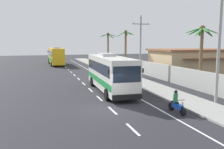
% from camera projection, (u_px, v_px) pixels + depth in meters
% --- Properties ---
extents(ground_plane, '(160.00, 160.00, 0.00)m').
position_uv_depth(ground_plane, '(111.00, 109.00, 17.57)').
color(ground_plane, '#28282D').
extents(sidewalk_kerb, '(3.20, 90.00, 0.14)m').
position_uv_depth(sidewalk_kerb, '(141.00, 82.00, 29.00)').
color(sidewalk_kerb, '#999993').
rests_on(sidewalk_kerb, ground).
extents(lane_markings, '(3.55, 71.00, 0.01)m').
position_uv_depth(lane_markings, '(96.00, 79.00, 31.87)').
color(lane_markings, white).
rests_on(lane_markings, ground).
extents(boundary_wall, '(0.24, 60.00, 2.09)m').
position_uv_depth(boundary_wall, '(154.00, 70.00, 33.76)').
color(boundary_wall, '#B2B2AD').
rests_on(boundary_wall, ground).
extents(coach_bus_foreground, '(3.18, 10.96, 3.79)m').
position_uv_depth(coach_bus_foreground, '(110.00, 72.00, 23.96)').
color(coach_bus_foreground, silver).
rests_on(coach_bus_foreground, ground).
extents(coach_bus_far_lane, '(3.17, 11.48, 3.94)m').
position_uv_depth(coach_bus_far_lane, '(56.00, 56.00, 52.30)').
color(coach_bus_far_lane, gold).
rests_on(coach_bus_far_lane, ground).
extents(motorcycle_beside_bus, '(0.56, 1.96, 1.63)m').
position_uv_depth(motorcycle_beside_bus, '(176.00, 104.00, 16.63)').
color(motorcycle_beside_bus, black).
rests_on(motorcycle_beside_bus, ground).
extents(pedestrian_near_kerb, '(0.36, 0.36, 1.70)m').
position_uv_depth(pedestrian_near_kerb, '(115.00, 67.00, 37.58)').
color(pedestrian_near_kerb, gold).
rests_on(pedestrian_near_kerb, sidewalk_kerb).
extents(pedestrian_midwalk, '(0.36, 0.36, 1.58)m').
position_uv_depth(pedestrian_midwalk, '(124.00, 71.00, 32.71)').
color(pedestrian_midwalk, '#75388E').
rests_on(pedestrian_midwalk, sidewalk_kerb).
extents(utility_pole_nearest, '(2.23, 0.24, 9.83)m').
position_uv_depth(utility_pole_nearest, '(219.00, 40.00, 18.35)').
color(utility_pole_nearest, '#9E9E99').
rests_on(utility_pole_nearest, ground).
extents(utility_pole_mid, '(2.54, 0.24, 8.50)m').
position_uv_depth(utility_pole_mid, '(140.00, 46.00, 32.37)').
color(utility_pole_mid, '#9E9E99').
rests_on(utility_pole_mid, ground).
extents(palm_nearest, '(3.76, 3.54, 6.93)m').
position_uv_depth(palm_nearest, '(108.00, 44.00, 49.37)').
color(palm_nearest, brown).
rests_on(palm_nearest, ground).
extents(palm_second, '(2.93, 3.15, 6.64)m').
position_uv_depth(palm_second, '(201.00, 46.00, 24.01)').
color(palm_second, brown).
rests_on(palm_second, ground).
extents(palm_third, '(3.16, 3.11, 6.99)m').
position_uv_depth(palm_third, '(126.00, 44.00, 40.27)').
color(palm_third, brown).
rests_on(palm_third, ground).
extents(roadside_building, '(11.59, 8.01, 3.97)m').
position_uv_depth(roadside_building, '(191.00, 62.00, 35.53)').
color(roadside_building, tan).
rests_on(roadside_building, ground).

